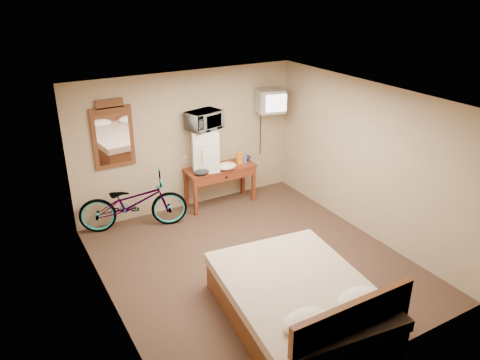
{
  "coord_description": "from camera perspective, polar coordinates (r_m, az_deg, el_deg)",
  "views": [
    {
      "loc": [
        -3.14,
        -5.03,
        3.95
      ],
      "look_at": [
        0.1,
        0.61,
        1.11
      ],
      "focal_mm": 35.0,
      "sensor_mm": 36.0,
      "label": 1
    }
  ],
  "objects": [
    {
      "name": "mini_fridge",
      "position": [
        8.34,
        -4.28,
        3.72
      ],
      "size": [
        0.58,
        0.57,
        0.76
      ],
      "color": "white",
      "rests_on": "desk"
    },
    {
      "name": "wall_mirror",
      "position": [
        7.89,
        -15.25,
        5.29
      ],
      "size": [
        0.67,
        0.04,
        1.14
      ],
      "color": "brown",
      "rests_on": "room"
    },
    {
      "name": "microwave",
      "position": [
        8.17,
        -4.39,
        7.28
      ],
      "size": [
        0.67,
        0.54,
        0.32
      ],
      "primitive_type": "imported",
      "rotation": [
        0.0,
        0.0,
        0.26
      ],
      "color": "white",
      "rests_on": "mini_fridge"
    },
    {
      "name": "cloth_dark_a",
      "position": [
        8.23,
        -4.7,
        1.0
      ],
      "size": [
        0.28,
        0.21,
        0.11
      ],
      "primitive_type": "ellipsoid",
      "color": "black",
      "rests_on": "desk"
    },
    {
      "name": "cloth_cream",
      "position": [
        8.44,
        -1.68,
        1.7
      ],
      "size": [
        0.38,
        0.29,
        0.12
      ],
      "primitive_type": "ellipsoid",
      "color": "silver",
      "rests_on": "desk"
    },
    {
      "name": "room",
      "position": [
        6.52,
        1.89,
        -0.92
      ],
      "size": [
        4.6,
        4.64,
        2.5
      ],
      "color": "#422D21",
      "rests_on": "ground"
    },
    {
      "name": "cloth_dark_b",
      "position": [
        8.88,
        0.75,
        2.76
      ],
      "size": [
        0.2,
        0.16,
        0.09
      ],
      "primitive_type": "ellipsoid",
      "color": "black",
      "rests_on": "desk"
    },
    {
      "name": "desk",
      "position": [
        8.59,
        -2.32,
        0.79
      ],
      "size": [
        1.31,
        0.53,
        0.75
      ],
      "color": "maroon",
      "rests_on": "floor"
    },
    {
      "name": "crt_television",
      "position": [
        8.73,
        3.68,
        9.61
      ],
      "size": [
        0.56,
        0.63,
        0.42
      ],
      "color": "black",
      "rests_on": "room"
    },
    {
      "name": "bicycle",
      "position": [
        8.04,
        -12.9,
        -2.71
      ],
      "size": [
        1.9,
        1.11,
        0.94
      ],
      "primitive_type": "imported",
      "rotation": [
        0.0,
        0.0,
        1.28
      ],
      "color": "black",
      "rests_on": "floor"
    },
    {
      "name": "blue_cup",
      "position": [
        8.74,
        0.59,
        2.57
      ],
      "size": [
        0.08,
        0.08,
        0.14
      ],
      "primitive_type": "cylinder",
      "color": "#3F6DD7",
      "rests_on": "desk"
    },
    {
      "name": "snack_bag",
      "position": [
        8.66,
        -0.04,
        2.67
      ],
      "size": [
        0.12,
        0.07,
        0.22
      ],
      "primitive_type": "cube",
      "rotation": [
        0.0,
        0.0,
        0.08
      ],
      "color": "orange",
      "rests_on": "desk"
    },
    {
      "name": "bed",
      "position": [
        5.96,
        7.36,
        -14.5
      ],
      "size": [
        1.9,
        2.37,
        0.9
      ],
      "color": "brown",
      "rests_on": "floor"
    }
  ]
}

